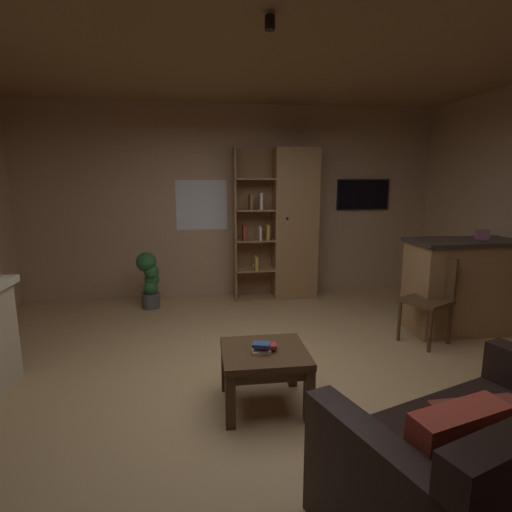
# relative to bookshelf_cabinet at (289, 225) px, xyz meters

# --- Properties ---
(floor) EXTENTS (6.14, 5.70, 0.02)m
(floor) POSITION_rel_bookshelf_cabinet_xyz_m (-0.80, -2.61, -1.09)
(floor) COLOR tan
(floor) RESTS_ON ground
(wall_back) EXTENTS (6.26, 0.06, 2.80)m
(wall_back) POSITION_rel_bookshelf_cabinet_xyz_m (-0.80, 0.27, 0.32)
(wall_back) COLOR tan
(wall_back) RESTS_ON ground
(ceiling) EXTENTS (6.14, 5.70, 0.02)m
(ceiling) POSITION_rel_bookshelf_cabinet_xyz_m (-0.80, -2.61, 1.73)
(ceiling) COLOR #8E6B47
(window_pane_back) EXTENTS (0.74, 0.01, 0.73)m
(window_pane_back) POSITION_rel_bookshelf_cabinet_xyz_m (-1.26, 0.24, 0.29)
(window_pane_back) COLOR white
(bookshelf_cabinet) EXTENTS (1.21, 0.41, 2.17)m
(bookshelf_cabinet) POSITION_rel_bookshelf_cabinet_xyz_m (0.00, 0.00, 0.00)
(bookshelf_cabinet) COLOR #997047
(bookshelf_cabinet) RESTS_ON ground
(kitchen_bar_counter) EXTENTS (1.55, 0.63, 1.06)m
(kitchen_bar_counter) POSITION_rel_bookshelf_cabinet_xyz_m (1.82, -1.64, -0.54)
(kitchen_bar_counter) COLOR #997047
(kitchen_bar_counter) RESTS_ON ground
(tissue_box) EXTENTS (0.15, 0.15, 0.11)m
(tissue_box) POSITION_rel_bookshelf_cabinet_xyz_m (1.85, -1.63, 0.04)
(tissue_box) COLOR #995972
(tissue_box) RESTS_ON kitchen_bar_counter
(leather_couch) EXTENTS (1.76, 1.33, 0.84)m
(leather_couch) POSITION_rel_bookshelf_cabinet_xyz_m (0.10, -4.10, -0.77)
(leather_couch) COLOR black
(leather_couch) RESTS_ON ground
(coffee_table) EXTENTS (0.64, 0.60, 0.45)m
(coffee_table) POSITION_rel_bookshelf_cabinet_xyz_m (-0.83, -2.87, -0.72)
(coffee_table) COLOR #4C331E
(coffee_table) RESTS_ON ground
(table_book_0) EXTENTS (0.14, 0.10, 0.02)m
(table_book_0) POSITION_rel_bookshelf_cabinet_xyz_m (-0.86, -2.92, -0.61)
(table_book_0) COLOR beige
(table_book_0) RESTS_ON coffee_table
(table_book_1) EXTENTS (0.12, 0.09, 0.03)m
(table_book_1) POSITION_rel_bookshelf_cabinet_xyz_m (-0.80, -2.89, -0.59)
(table_book_1) COLOR #B22D2D
(table_book_1) RESTS_ON coffee_table
(table_book_2) EXTENTS (0.15, 0.12, 0.03)m
(table_book_2) POSITION_rel_bookshelf_cabinet_xyz_m (-0.86, -2.92, -0.56)
(table_book_2) COLOR #2D4C8C
(table_book_2) RESTS_ON coffee_table
(dining_chair) EXTENTS (0.56, 0.56, 0.92)m
(dining_chair) POSITION_rel_bookshelf_cabinet_xyz_m (1.13, -1.88, -0.55)
(dining_chair) COLOR #4C331E
(dining_chair) RESTS_ON ground
(potted_floor_plant) EXTENTS (0.30, 0.27, 0.78)m
(potted_floor_plant) POSITION_rel_bookshelf_cabinet_xyz_m (-1.99, -0.31, -0.66)
(potted_floor_plant) COLOR #4C4C51
(potted_floor_plant) RESTS_ON ground
(wall_mounted_tv) EXTENTS (0.82, 0.06, 0.46)m
(wall_mounted_tv) POSITION_rel_bookshelf_cabinet_xyz_m (1.20, 0.21, 0.43)
(wall_mounted_tv) COLOR black
(track_light_spot_1) EXTENTS (0.07, 0.07, 0.09)m
(track_light_spot_1) POSITION_rel_bookshelf_cabinet_xyz_m (-0.80, -2.86, 1.65)
(track_light_spot_1) COLOR black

